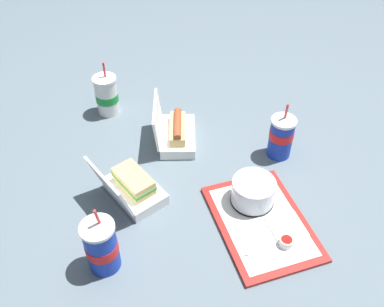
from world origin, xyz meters
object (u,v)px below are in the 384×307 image
ketchup_cup (286,242)px  soda_cup_back (281,137)px  food_tray (262,222)px  clamshell_hotdog_back (175,132)px  soda_cup_left (107,95)px  clamshell_sandwich_right (132,187)px  soda_cup_corner (101,246)px  cake_container (253,192)px  plastic_fork (249,239)px

ketchup_cup → soda_cup_back: soda_cup_back is taller
food_tray → clamshell_hotdog_back: clamshell_hotdog_back is taller
clamshell_hotdog_back → soda_cup_left: bearing=40.0°
soda_cup_back → food_tray: bearing=145.9°
food_tray → clamshell_sandwich_right: (0.22, 0.35, 0.04)m
clamshell_sandwich_right → soda_cup_left: soda_cup_left is taller
food_tray → clamshell_hotdog_back: 0.47m
soda_cup_corner → soda_cup_left: bearing=-9.7°
food_tray → ketchup_cup: size_ratio=9.37×
clamshell_hotdog_back → soda_cup_back: (-0.17, -0.33, 0.04)m
clamshell_hotdog_back → soda_cup_corner: soda_cup_corner is taller
cake_container → soda_cup_left: soda_cup_left is taller
food_tray → cake_container: 0.10m
soda_cup_back → soda_cup_left: bearing=51.9°
food_tray → soda_cup_corner: soda_cup_corner is taller
food_tray → plastic_fork: plastic_fork is taller
soda_cup_left → soda_cup_corner: bearing=170.3°
food_tray → ketchup_cup: bearing=-162.1°
plastic_fork → soda_cup_corner: (0.05, 0.41, 0.07)m
clamshell_hotdog_back → soda_cup_left: size_ratio=1.10×
food_tray → soda_cup_corner: size_ratio=1.63×
ketchup_cup → soda_cup_corner: bearing=79.4°
plastic_fork → soda_cup_left: size_ratio=0.51×
ketchup_cup → soda_cup_corner: (0.09, 0.50, 0.06)m
cake_container → plastic_fork: size_ratio=1.25×
clamshell_hotdog_back → soda_cup_back: bearing=-118.0°
ketchup_cup → clamshell_sandwich_right: bearing=50.2°
plastic_fork → soda_cup_corner: bearing=112.1°
soda_cup_back → soda_cup_left: size_ratio=0.99×
cake_container → soda_cup_back: soda_cup_back is taller
clamshell_sandwich_right → soda_cup_corner: size_ratio=1.07×
plastic_fork → soda_cup_corner: 0.42m
cake_container → soda_cup_back: bearing=-44.1°
plastic_fork → clamshell_hotdog_back: clamshell_hotdog_back is taller
food_tray → clamshell_hotdog_back: (0.44, 0.15, 0.03)m
clamshell_hotdog_back → soda_cup_corner: (-0.45, 0.32, 0.04)m
plastic_fork → clamshell_hotdog_back: size_ratio=0.46×
clamshell_hotdog_back → soda_cup_corner: 0.55m
soda_cup_back → soda_cup_left: (0.42, 0.54, -0.00)m
plastic_fork → clamshell_hotdog_back: bearing=38.7°
food_tray → plastic_fork: size_ratio=3.41×
plastic_fork → soda_cup_left: bearing=50.4°
ketchup_cup → clamshell_sandwich_right: clamshell_sandwich_right is taller
cake_container → food_tray: bearing=178.2°
cake_container → ketchup_cup: bearing=-171.0°
soda_cup_back → ketchup_cup: bearing=157.7°
clamshell_sandwich_right → soda_cup_back: bearing=-84.9°
ketchup_cup → clamshell_hotdog_back: clamshell_hotdog_back is taller
soda_cup_back → clamshell_hotdog_back: bearing=62.0°
plastic_fork → clamshell_sandwich_right: bearing=75.4°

